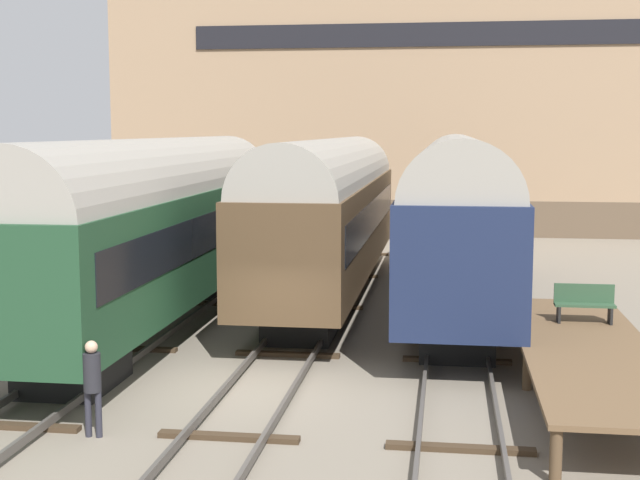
# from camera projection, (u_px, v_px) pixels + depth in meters

# --- Properties ---
(ground_plane) EXTENTS (200.00, 200.00, 0.00)m
(ground_plane) POSITION_uv_depth(u_px,v_px,m) (263.00, 391.00, 19.04)
(ground_plane) COLOR slate
(track_left) EXTENTS (2.60, 60.00, 0.26)m
(track_left) POSITION_uv_depth(u_px,v_px,m) (79.00, 377.00, 19.61)
(track_left) COLOR #4C4742
(track_left) RESTS_ON ground
(track_middle) EXTENTS (2.60, 60.00, 0.26)m
(track_middle) POSITION_uv_depth(u_px,v_px,m) (263.00, 385.00, 19.02)
(track_middle) COLOR #4C4742
(track_middle) RESTS_ON ground
(track_right) EXTENTS (2.60, 60.00, 0.26)m
(track_right) POSITION_uv_depth(u_px,v_px,m) (458.00, 393.00, 18.44)
(track_right) COLOR #4C4742
(track_right) RESTS_ON ground
(train_car_navy) EXTENTS (3.04, 18.08, 5.39)m
(train_car_navy) POSITION_uv_depth(u_px,v_px,m) (457.00, 211.00, 27.61)
(train_car_navy) COLOR black
(train_car_navy) RESTS_ON ground
(train_car_green) EXTENTS (3.10, 17.34, 5.33)m
(train_car_green) POSITION_uv_depth(u_px,v_px,m) (155.00, 222.00, 24.55)
(train_car_green) COLOR black
(train_car_green) RESTS_ON ground
(train_car_brown) EXTENTS (2.96, 18.05, 5.27)m
(train_car_brown) POSITION_uv_depth(u_px,v_px,m) (330.00, 207.00, 29.35)
(train_car_brown) COLOR black
(train_car_brown) RESTS_ON ground
(station_platform) EXTENTS (2.76, 10.64, 1.00)m
(station_platform) POSITION_uv_depth(u_px,v_px,m) (587.00, 350.00, 18.89)
(station_platform) COLOR brown
(station_platform) RESTS_ON ground
(bench) EXTENTS (1.40, 0.40, 0.91)m
(bench) POSITION_uv_depth(u_px,v_px,m) (584.00, 302.00, 21.16)
(bench) COLOR #2D4C33
(bench) RESTS_ON station_platform
(person_worker) EXTENTS (0.32, 0.32, 1.79)m
(person_worker) POSITION_uv_depth(u_px,v_px,m) (92.00, 379.00, 16.11)
(person_worker) COLOR #282833
(person_worker) RESTS_ON ground
(warehouse_building) EXTENTS (32.55, 13.15, 18.86)m
(warehouse_building) POSITION_uv_depth(u_px,v_px,m) (416.00, 63.00, 52.09)
(warehouse_building) COLOR brown
(warehouse_building) RESTS_ON ground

